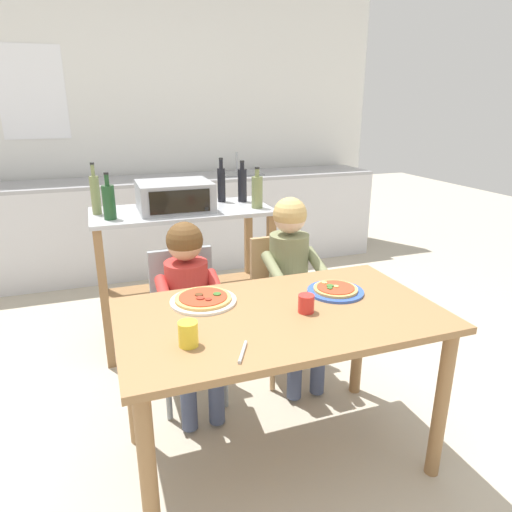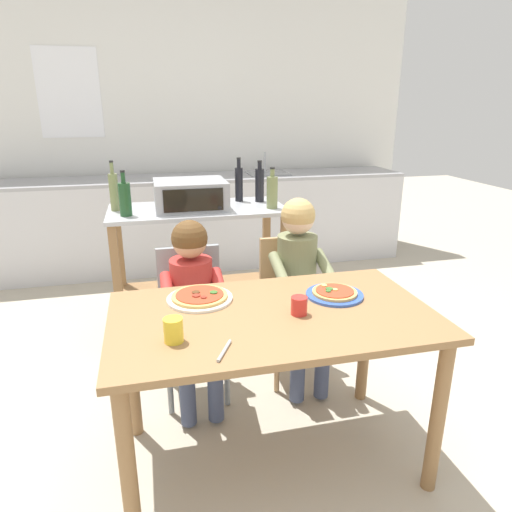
# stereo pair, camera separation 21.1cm
# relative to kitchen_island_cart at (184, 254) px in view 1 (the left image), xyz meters

# --- Properties ---
(ground_plane) EXTENTS (12.53, 12.53, 0.00)m
(ground_plane) POSITION_rel_kitchen_island_cart_xyz_m (0.15, -0.04, -0.61)
(ground_plane) COLOR #B7AD99
(back_wall_tiled) EXTENTS (4.59, 0.13, 2.70)m
(back_wall_tiled) POSITION_rel_kitchen_island_cart_xyz_m (0.15, 1.90, 0.74)
(back_wall_tiled) COLOR white
(back_wall_tiled) RESTS_ON ground
(kitchen_counter) EXTENTS (4.13, 0.60, 1.09)m
(kitchen_counter) POSITION_rel_kitchen_island_cart_xyz_m (0.15, 1.49, -0.16)
(kitchen_counter) COLOR silver
(kitchen_counter) RESTS_ON ground
(kitchen_island_cart) EXTENTS (1.14, 0.54, 0.91)m
(kitchen_island_cart) POSITION_rel_kitchen_island_cart_xyz_m (0.00, 0.00, 0.00)
(kitchen_island_cart) COLOR #B7BABF
(kitchen_island_cart) RESTS_ON ground
(toaster_oven) EXTENTS (0.45, 0.39, 0.18)m
(toaster_oven) POSITION_rel_kitchen_island_cart_xyz_m (-0.04, -0.00, 0.39)
(toaster_oven) COLOR #999BA0
(toaster_oven) RESTS_ON kitchen_island_cart
(bottle_tall_green_wine) EXTENTS (0.07, 0.07, 0.27)m
(bottle_tall_green_wine) POSITION_rel_kitchen_island_cart_xyz_m (-0.45, -0.12, 0.41)
(bottle_tall_green_wine) COLOR #1E4723
(bottle_tall_green_wine) RESTS_ON kitchen_island_cart
(bottle_dark_olive_oil) EXTENTS (0.05, 0.05, 0.30)m
(bottle_dark_olive_oil) POSITION_rel_kitchen_island_cart_xyz_m (0.31, 0.15, 0.43)
(bottle_dark_olive_oil) COLOR black
(bottle_dark_olive_oil) RESTS_ON kitchen_island_cart
(bottle_clear_vinegar) EXTENTS (0.07, 0.07, 0.26)m
(bottle_clear_vinegar) POSITION_rel_kitchen_island_cart_xyz_m (0.47, -0.12, 0.41)
(bottle_clear_vinegar) COLOR olive
(bottle_clear_vinegar) RESTS_ON kitchen_island_cart
(bottle_brown_beer) EXTENTS (0.06, 0.06, 0.31)m
(bottle_brown_beer) POSITION_rel_kitchen_island_cart_xyz_m (-0.52, 0.04, 0.43)
(bottle_brown_beer) COLOR olive
(bottle_brown_beer) RESTS_ON kitchen_island_cart
(bottle_slim_sauce) EXTENTS (0.06, 0.06, 0.28)m
(bottle_slim_sauce) POSITION_rel_kitchen_island_cart_xyz_m (0.45, 0.10, 0.42)
(bottle_slim_sauce) COLOR black
(bottle_slim_sauce) RESTS_ON kitchen_island_cart
(dining_table) EXTENTS (1.33, 0.77, 0.74)m
(dining_table) POSITION_rel_kitchen_island_cart_xyz_m (0.15, -1.29, 0.02)
(dining_table) COLOR olive
(dining_table) RESTS_ON ground
(dining_chair_left) EXTENTS (0.36, 0.36, 0.81)m
(dining_chair_left) POSITION_rel_kitchen_island_cart_xyz_m (-0.12, -0.65, -0.13)
(dining_chair_left) COLOR gray
(dining_chair_left) RESTS_ON ground
(dining_chair_right) EXTENTS (0.36, 0.36, 0.81)m
(dining_chair_right) POSITION_rel_kitchen_island_cart_xyz_m (0.47, -0.60, -0.13)
(dining_chair_right) COLOR tan
(dining_chair_right) RESTS_ON ground
(child_in_red_shirt) EXTENTS (0.32, 0.42, 0.99)m
(child_in_red_shirt) POSITION_rel_kitchen_island_cart_xyz_m (-0.12, -0.78, 0.03)
(child_in_red_shirt) COLOR #424C6B
(child_in_red_shirt) RESTS_ON ground
(child_in_olive_shirt) EXTENTS (0.32, 0.42, 1.06)m
(child_in_olive_shirt) POSITION_rel_kitchen_island_cart_xyz_m (0.47, -0.72, 0.07)
(child_in_olive_shirt) COLOR #424C6B
(child_in_olive_shirt) RESTS_ON ground
(pizza_plate_white) EXTENTS (0.29, 0.29, 0.03)m
(pizza_plate_white) POSITION_rel_kitchen_island_cart_xyz_m (-0.12, -1.09, 0.14)
(pizza_plate_white) COLOR white
(pizza_plate_white) RESTS_ON dining_table
(pizza_plate_blue_rimmed) EXTENTS (0.26, 0.26, 0.03)m
(pizza_plate_blue_rimmed) POSITION_rel_kitchen_island_cart_xyz_m (0.47, -1.19, 0.14)
(pizza_plate_blue_rimmed) COLOR #3356B7
(pizza_plate_blue_rimmed) RESTS_ON dining_table
(drinking_cup_red) EXTENTS (0.07, 0.07, 0.08)m
(drinking_cup_red) POSITION_rel_kitchen_island_cart_xyz_m (0.25, -1.33, 0.17)
(drinking_cup_red) COLOR red
(drinking_cup_red) RESTS_ON dining_table
(drinking_cup_yellow) EXTENTS (0.07, 0.07, 0.09)m
(drinking_cup_yellow) POSITION_rel_kitchen_island_cart_xyz_m (-0.26, -1.44, 0.18)
(drinking_cup_yellow) COLOR yellow
(drinking_cup_yellow) RESTS_ON dining_table
(serving_spoon) EXTENTS (0.07, 0.13, 0.01)m
(serving_spoon) POSITION_rel_kitchen_island_cart_xyz_m (-0.10, -1.55, 0.14)
(serving_spoon) COLOR #B7BABF
(serving_spoon) RESTS_ON dining_table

